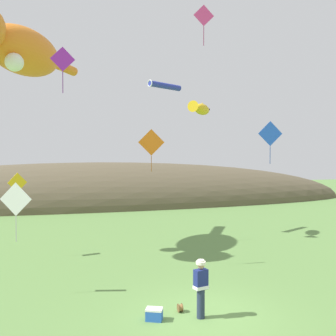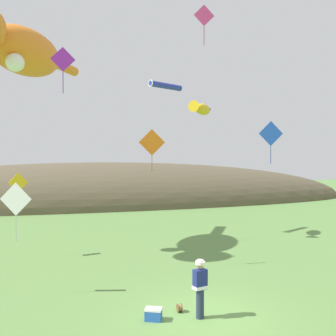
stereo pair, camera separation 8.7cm
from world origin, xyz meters
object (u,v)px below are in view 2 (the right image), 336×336
kite_diamond_pink (204,16)px  kite_diamond_white (16,200)px  kite_tube_streamer (165,86)px  picnic_cooler (153,314)px  kite_diamond_violet (63,60)px  kite_spool (179,308)px  kite_giant_cat (17,49)px  kite_diamond_gold (18,183)px  festival_attendant (200,287)px  kite_diamond_blue (271,134)px  kite_fish_windsock (201,109)px  kite_diamond_orange (152,143)px

kite_diamond_pink → kite_diamond_white: (-8.00, -2.58, -8.09)m
kite_tube_streamer → picnic_cooler: bearing=-107.1°
kite_diamond_pink → kite_diamond_violet: bearing=-177.4°
kite_diamond_white → kite_diamond_violet: bearing=54.8°
kite_spool → kite_giant_cat: bearing=121.6°
kite_diamond_gold → kite_diamond_pink: size_ratio=0.98×
festival_attendant → kite_diamond_blue: bearing=45.7°
kite_diamond_blue → kite_diamond_pink: bearing=-174.7°
kite_diamond_pink → kite_fish_windsock: bearing=70.6°
kite_spool → kite_diamond_white: bearing=150.7°
kite_diamond_violet → kite_diamond_gold: bearing=124.2°
picnic_cooler → kite_diamond_pink: 13.26m
kite_diamond_orange → kite_diamond_blue: bearing=-33.6°
festival_attendant → kite_diamond_pink: bearing=67.8°
kite_diamond_blue → kite_diamond_violet: 10.56m
kite_diamond_white → kite_diamond_violet: 6.20m
kite_diamond_orange → kite_diamond_white: bearing=-134.6°
festival_attendant → kite_diamond_gold: 11.04m
kite_diamond_blue → kite_diamond_violet: (-10.15, -0.64, 2.85)m
festival_attendant → kite_tube_streamer: 15.01m
kite_diamond_pink → kite_diamond_violet: 6.87m
kite_spool → kite_diamond_orange: bearing=81.8°
festival_attendant → kite_diamond_white: bearing=148.1°
kite_spool → kite_tube_streamer: 15.10m
kite_spool → kite_diamond_blue: (6.70, 5.79, 5.93)m
kite_fish_windsock → festival_attendant: bearing=-111.0°
kite_fish_windsock → kite_tube_streamer: 2.84m
kite_diamond_blue → kite_tube_streamer: bearing=124.0°
kite_giant_cat → kite_diamond_white: kite_giant_cat is taller
kite_diamond_orange → kite_diamond_blue: 6.44m
kite_spool → kite_diamond_white: 6.67m
kite_spool → kite_fish_windsock: (4.56, 10.08, 7.67)m
picnic_cooler → kite_diamond_white: (-4.15, 3.21, 3.20)m
kite_giant_cat → kite_diamond_blue: 13.52m
festival_attendant → picnic_cooler: 1.61m
kite_giant_cat → kite_diamond_gold: size_ratio=4.45×
kite_diamond_white → festival_attendant: bearing=-31.9°
kite_spool → kite_diamond_orange: kite_diamond_orange is taller
kite_spool → kite_giant_cat: size_ratio=0.03×
kite_tube_streamer → kite_diamond_white: size_ratio=1.18×
kite_diamond_pink → kite_giant_cat: bearing=156.3°
kite_tube_streamer → kite_spool: bearing=-103.3°
kite_spool → kite_diamond_blue: bearing=40.8°
kite_fish_windsock → kite_diamond_blue: size_ratio=1.07×
kite_diamond_gold → kite_diamond_violet: kite_diamond_violet is taller
festival_attendant → kite_spool: bearing=127.8°
kite_diamond_gold → kite_diamond_orange: (6.91, 1.09, 2.08)m
kite_diamond_pink → kite_diamond_blue: bearing=5.3°
festival_attendant → kite_diamond_white: 6.96m
festival_attendant → kite_diamond_violet: (-3.91, 5.74, 7.96)m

